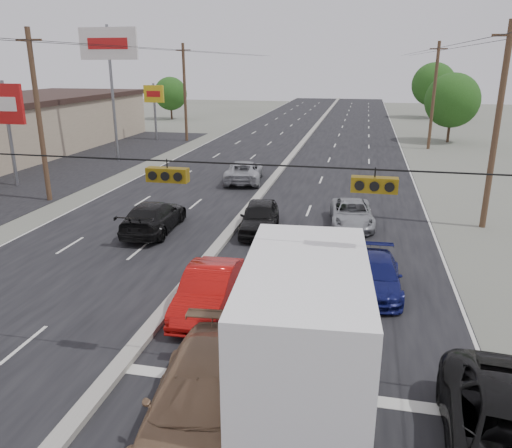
{
  "coord_description": "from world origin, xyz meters",
  "views": [
    {
      "loc": [
        6.18,
        -11.39,
        8.1
      ],
      "look_at": [
        2.37,
        6.38,
        2.2
      ],
      "focal_mm": 35.0,
      "sensor_mm": 36.0,
      "label": 1
    }
  ],
  "objects_px": {
    "pole_sign_mid": "(6,110)",
    "tan_sedan": "(202,401)",
    "queue_car_c": "(352,214)",
    "oncoming_far": "(244,171)",
    "utility_pole_left_b": "(39,116)",
    "queue_car_a": "(260,217)",
    "pole_sign_far": "(154,99)",
    "tree_right_mid": "(452,100)",
    "queue_car_b": "(345,258)",
    "queue_car_d": "(377,276)",
    "utility_pole_left_c": "(185,92)",
    "pole_sign_billboard": "(109,52)",
    "utility_pole_right_c": "(434,95)",
    "red_sedan": "(209,291)",
    "oncoming_near": "(154,217)",
    "utility_pole_right_b": "(497,127)",
    "box_truck": "(305,327)",
    "tree_right_far": "(434,84)",
    "tree_left_far": "(171,94)"
  },
  "relations": [
    {
      "from": "queue_car_d",
      "to": "oncoming_near",
      "type": "bearing_deg",
      "value": 154.46
    },
    {
      "from": "utility_pole_left_b",
      "to": "queue_car_a",
      "type": "xyz_separation_m",
      "value": [
        13.9,
        -3.21,
        -4.34
      ]
    },
    {
      "from": "box_truck",
      "to": "queue_car_b",
      "type": "bearing_deg",
      "value": 81.05
    },
    {
      "from": "utility_pole_right_b",
      "to": "tree_right_mid",
      "type": "xyz_separation_m",
      "value": [
        2.5,
        30.0,
        -0.77
      ]
    },
    {
      "from": "tree_right_mid",
      "to": "queue_car_b",
      "type": "relative_size",
      "value": 1.76
    },
    {
      "from": "utility_pole_left_b",
      "to": "box_truck",
      "type": "distance_m",
      "value": 23.78
    },
    {
      "from": "tree_right_mid",
      "to": "queue_car_c",
      "type": "distance_m",
      "value": 32.74
    },
    {
      "from": "utility_pole_left_b",
      "to": "box_truck",
      "type": "height_order",
      "value": "utility_pole_left_b"
    },
    {
      "from": "tan_sedan",
      "to": "oncoming_near",
      "type": "height_order",
      "value": "tan_sedan"
    },
    {
      "from": "red_sedan",
      "to": "oncoming_far",
      "type": "xyz_separation_m",
      "value": [
        -3.32,
        19.15,
        -0.01
      ]
    },
    {
      "from": "utility_pole_right_b",
      "to": "oncoming_far",
      "type": "bearing_deg",
      "value": 152.8
    },
    {
      "from": "utility_pole_right_c",
      "to": "queue_car_d",
      "type": "xyz_separation_m",
      "value": [
        -5.5,
        -33.96,
        -4.49
      ]
    },
    {
      "from": "oncoming_far",
      "to": "box_truck",
      "type": "bearing_deg",
      "value": 99.03
    },
    {
      "from": "tree_right_far",
      "to": "utility_pole_right_c",
      "type": "bearing_deg",
      "value": -96.65
    },
    {
      "from": "utility_pole_left_b",
      "to": "pole_sign_far",
      "type": "bearing_deg",
      "value": 97.97
    },
    {
      "from": "utility_pole_left_b",
      "to": "queue_car_d",
      "type": "height_order",
      "value": "utility_pole_left_b"
    },
    {
      "from": "tan_sedan",
      "to": "oncoming_far",
      "type": "height_order",
      "value": "tan_sedan"
    },
    {
      "from": "queue_car_d",
      "to": "pole_sign_far",
      "type": "bearing_deg",
      "value": 122.27
    },
    {
      "from": "tree_right_mid",
      "to": "oncoming_far",
      "type": "height_order",
      "value": "tree_right_mid"
    },
    {
      "from": "utility_pole_right_b",
      "to": "red_sedan",
      "type": "bearing_deg",
      "value": -133.4
    },
    {
      "from": "queue_car_b",
      "to": "oncoming_far",
      "type": "height_order",
      "value": "oncoming_far"
    },
    {
      "from": "pole_sign_billboard",
      "to": "pole_sign_far",
      "type": "height_order",
      "value": "pole_sign_billboard"
    },
    {
      "from": "utility_pole_right_b",
      "to": "oncoming_far",
      "type": "xyz_separation_m",
      "value": [
        -14.42,
        7.41,
        -4.37
      ]
    },
    {
      "from": "pole_sign_mid",
      "to": "tree_right_mid",
      "type": "xyz_separation_m",
      "value": [
        32.0,
        27.0,
        -0.78
      ]
    },
    {
      "from": "queue_car_c",
      "to": "queue_car_d",
      "type": "relative_size",
      "value": 1.09
    },
    {
      "from": "queue_car_c",
      "to": "oncoming_far",
      "type": "xyz_separation_m",
      "value": [
        -7.78,
        8.64,
        0.1
      ]
    },
    {
      "from": "queue_car_b",
      "to": "queue_car_c",
      "type": "distance_m",
      "value": 6.33
    },
    {
      "from": "box_truck",
      "to": "tan_sedan",
      "type": "distance_m",
      "value": 2.95
    },
    {
      "from": "queue_car_a",
      "to": "queue_car_d",
      "type": "distance_m",
      "value": 8.03
    },
    {
      "from": "pole_sign_mid",
      "to": "pole_sign_far",
      "type": "xyz_separation_m",
      "value": [
        1.0,
        22.0,
        -0.71
      ]
    },
    {
      "from": "oncoming_far",
      "to": "queue_car_c",
      "type": "bearing_deg",
      "value": 124.12
    },
    {
      "from": "utility_pole_left_c",
      "to": "queue_car_d",
      "type": "distance_m",
      "value": 39.42
    },
    {
      "from": "pole_sign_far",
      "to": "tree_right_far",
      "type": "xyz_separation_m",
      "value": [
        32.0,
        30.0,
        0.55
      ]
    },
    {
      "from": "box_truck",
      "to": "red_sedan",
      "type": "xyz_separation_m",
      "value": [
        -3.71,
        3.95,
        -1.25
      ]
    },
    {
      "from": "pole_sign_billboard",
      "to": "oncoming_near",
      "type": "relative_size",
      "value": 2.1
    },
    {
      "from": "oncoming_far",
      "to": "pole_sign_mid",
      "type": "bearing_deg",
      "value": 8.42
    },
    {
      "from": "pole_sign_billboard",
      "to": "oncoming_far",
      "type": "relative_size",
      "value": 2.06
    },
    {
      "from": "queue_car_d",
      "to": "oncoming_far",
      "type": "xyz_separation_m",
      "value": [
        -8.92,
        16.38,
        0.13
      ]
    },
    {
      "from": "utility_pole_left_c",
      "to": "pole_sign_billboard",
      "type": "height_order",
      "value": "pole_sign_billboard"
    },
    {
      "from": "tan_sedan",
      "to": "queue_car_b",
      "type": "xyz_separation_m",
      "value": [
        2.8,
        9.83,
        -0.17
      ]
    },
    {
      "from": "utility_pole_left_b",
      "to": "pole_sign_mid",
      "type": "height_order",
      "value": "utility_pole_left_b"
    },
    {
      "from": "pole_sign_billboard",
      "to": "tree_right_mid",
      "type": "xyz_separation_m",
      "value": [
        29.5,
        17.0,
        -4.53
      ]
    },
    {
      "from": "oncoming_far",
      "to": "utility_pole_right_b",
      "type": "bearing_deg",
      "value": 144.91
    },
    {
      "from": "pole_sign_far",
      "to": "queue_car_c",
      "type": "xyz_separation_m",
      "value": [
        21.86,
        -26.22,
        -3.77
      ]
    },
    {
      "from": "utility_pole_left_b",
      "to": "utility_pole_left_c",
      "type": "relative_size",
      "value": 1.0
    },
    {
      "from": "pole_sign_mid",
      "to": "tan_sedan",
      "type": "relative_size",
      "value": 1.22
    },
    {
      "from": "box_truck",
      "to": "queue_car_a",
      "type": "distance_m",
      "value": 13.08
    },
    {
      "from": "tree_left_far",
      "to": "pole_sign_far",
      "type": "bearing_deg",
      "value": -73.3
    },
    {
      "from": "pole_sign_far",
      "to": "queue_car_c",
      "type": "distance_m",
      "value": 34.35
    },
    {
      "from": "utility_pole_left_c",
      "to": "oncoming_far",
      "type": "height_order",
      "value": "utility_pole_left_c"
    }
  ]
}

